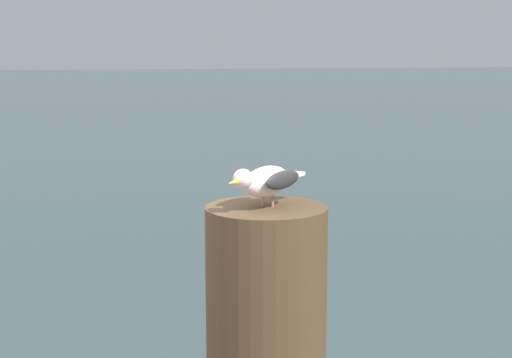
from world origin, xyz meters
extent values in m
cylinder|color=#4C3823|center=(0.99, -0.50, 1.59)|extent=(0.41, 0.41, 0.93)
cylinder|color=#C67060|center=(0.98, -0.48, 2.07)|extent=(0.01, 0.01, 0.04)
cylinder|color=#C67060|center=(1.01, -0.51, 2.07)|extent=(0.01, 0.01, 0.04)
ellipsoid|color=silver|center=(0.99, -0.50, 2.14)|extent=(0.22, 0.23, 0.10)
sphere|color=silver|center=(0.90, -0.60, 2.17)|extent=(0.06, 0.06, 0.06)
cone|color=gold|center=(0.87, -0.64, 2.16)|extent=(0.05, 0.05, 0.02)
cube|color=silver|center=(1.09, -0.40, 2.14)|extent=(0.11, 0.11, 0.01)
ellipsoid|color=#2B2B2B|center=(0.96, -0.46, 2.15)|extent=(0.15, 0.16, 0.06)
ellipsoid|color=#2B2B2B|center=(1.04, -0.53, 2.15)|extent=(0.15, 0.16, 0.06)
camera|label=1|loc=(0.59, -3.17, 2.62)|focal=58.85mm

